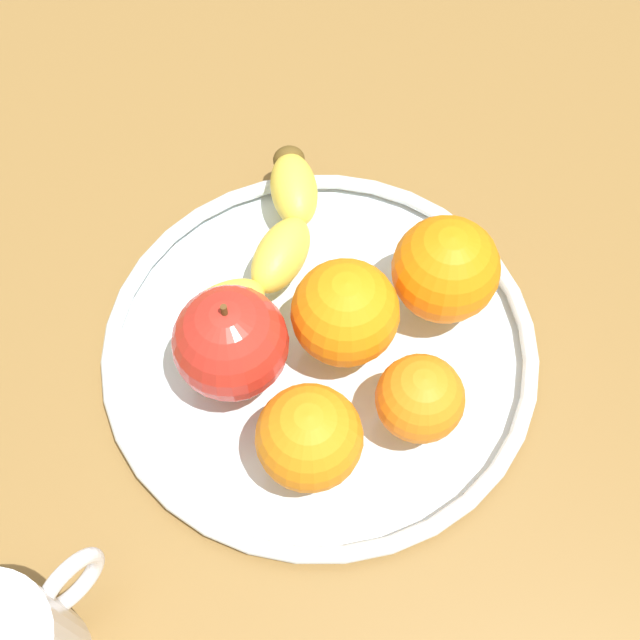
{
  "coord_description": "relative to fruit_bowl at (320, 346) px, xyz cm",
  "views": [
    {
      "loc": [
        -22.54,
        -18.42,
        54.64
      ],
      "look_at": [
        0.0,
        0.0,
        4.8
      ],
      "focal_mm": 45.44,
      "sensor_mm": 36.0,
      "label": 1
    }
  ],
  "objects": [
    {
      "name": "fruit_bowl",
      "position": [
        0.0,
        0.0,
        0.0
      ],
      "size": [
        32.74,
        32.74,
        1.8
      ],
      "color": "silver",
      "rests_on": "ground_plane"
    },
    {
      "name": "banana",
      "position": [
        3.12,
        7.77,
        2.77
      ],
      "size": [
        19.75,
        10.07,
        3.76
      ],
      "rotation": [
        0.0,
        0.0,
        0.26
      ],
      "color": "yellow",
      "rests_on": "fruit_bowl"
    },
    {
      "name": "orange_back_right",
      "position": [
        -0.51,
        -9.14,
        3.94
      ],
      "size": [
        6.12,
        6.12,
        6.12
      ],
      "primitive_type": "sphere",
      "color": "orange",
      "rests_on": "fruit_bowl"
    },
    {
      "name": "apple",
      "position": [
        -5.79,
        3.2,
        4.94
      ],
      "size": [
        8.1,
        8.1,
        8.9
      ],
      "color": "red",
      "rests_on": "fruit_bowl"
    },
    {
      "name": "orange_center",
      "position": [
        8.64,
        -4.73,
        4.85
      ],
      "size": [
        7.94,
        7.94,
        7.94
      ],
      "primitive_type": "sphere",
      "color": "orange",
      "rests_on": "fruit_bowl"
    },
    {
      "name": "ground_plane",
      "position": [
        0.0,
        0.0,
        -2.92
      ],
      "size": [
        167.49,
        167.49,
        4.0
      ],
      "primitive_type": "cube",
      "color": "olive"
    },
    {
      "name": "orange_back_left",
      "position": [
        -7.57,
        -5.28,
        4.45
      ],
      "size": [
        7.14,
        7.14,
        7.14
      ],
      "primitive_type": "sphere",
      "color": "orange",
      "rests_on": "fruit_bowl"
    },
    {
      "name": "orange_front_right",
      "position": [
        1.18,
        -1.33,
        4.77
      ],
      "size": [
        7.76,
        7.76,
        7.76
      ],
      "primitive_type": "sphere",
      "color": "orange",
      "rests_on": "fruit_bowl"
    }
  ]
}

